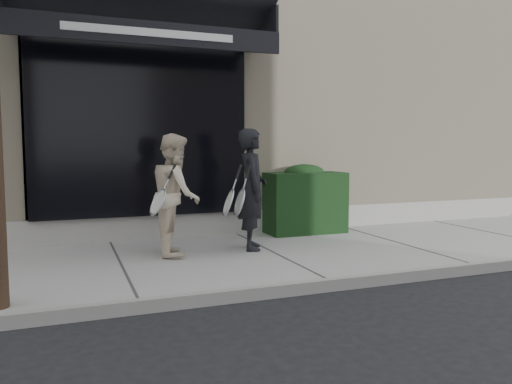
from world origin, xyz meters
name	(u,v)px	position (x,y,z in m)	size (l,w,h in m)	color
ground	(272,260)	(0.00, 0.00, 0.00)	(80.00, 80.00, 0.00)	black
sidewalk	(272,256)	(0.00, 0.00, 0.06)	(20.00, 3.00, 0.12)	gray
curb	(329,284)	(0.00, -1.55, 0.07)	(20.00, 0.10, 0.14)	gray
building_facade	(186,93)	(-0.01, 4.96, 2.74)	(14.30, 8.04, 5.64)	beige
hedge	(304,200)	(1.10, 1.25, 0.66)	(1.30, 0.70, 1.14)	black
pedestrian_front	(252,190)	(-0.20, 0.26, 0.95)	(0.83, 0.84, 1.67)	black
pedestrian_back	(176,194)	(-1.25, 0.32, 0.92)	(0.75, 0.88, 1.59)	beige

